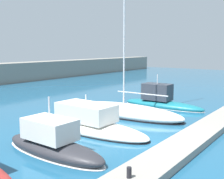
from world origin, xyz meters
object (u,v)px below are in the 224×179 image
at_px(motorboat_charcoal_second, 52,143).
at_px(motorboat_teal_fifth, 161,101).
at_px(motorboat_ivory_third, 86,123).
at_px(dock_bollard, 129,173).
at_px(sailboat_white_fourth, 126,111).

bearing_deg(motorboat_charcoal_second, motorboat_teal_fifth, -85.53).
height_order(motorboat_ivory_third, dock_bollard, motorboat_ivory_third).
distance_m(motorboat_charcoal_second, motorboat_teal_fifth, 14.35).
bearing_deg(motorboat_charcoal_second, motorboat_ivory_third, -69.21).
bearing_deg(motorboat_teal_fifth, dock_bollard, 112.12).
height_order(sailboat_white_fourth, dock_bollard, sailboat_white_fourth).
distance_m(motorboat_ivory_third, sailboat_white_fourth, 5.01).
bearing_deg(motorboat_charcoal_second, sailboat_white_fourth, -79.28).
distance_m(motorboat_charcoal_second, sailboat_white_fourth, 9.70).
relative_size(motorboat_teal_fifth, dock_bollard, 18.21).
relative_size(motorboat_charcoal_second, motorboat_teal_fifth, 0.87).
xyz_separation_m(motorboat_charcoal_second, dock_bollard, (-0.75, -5.30, 0.08)).
bearing_deg(motorboat_teal_fifth, sailboat_white_fourth, 80.73).
height_order(motorboat_teal_fifth, dock_bollard, motorboat_teal_fifth).
bearing_deg(motorboat_ivory_third, dock_bollard, 144.35).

